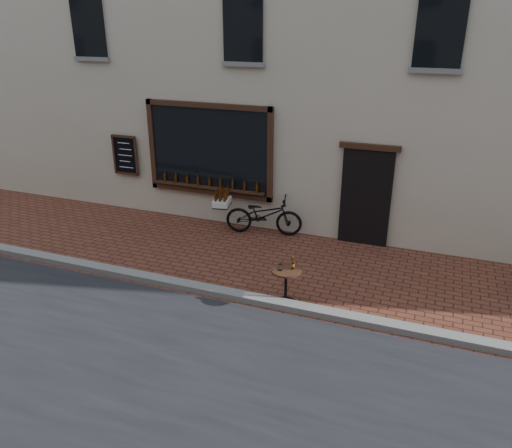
% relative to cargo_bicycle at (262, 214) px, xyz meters
% --- Properties ---
extents(ground, '(90.00, 90.00, 0.00)m').
position_rel_cargo_bicycle_xyz_m(ground, '(0.43, -3.17, -0.49)').
color(ground, '#582A1C').
rests_on(ground, ground).
extents(kerb, '(90.00, 0.25, 0.12)m').
position_rel_cargo_bicycle_xyz_m(kerb, '(0.43, -2.97, -0.43)').
color(kerb, slate).
rests_on(kerb, ground).
extents(shop_building, '(28.00, 6.20, 10.00)m').
position_rel_cargo_bicycle_xyz_m(shop_building, '(0.43, 3.33, 4.51)').
color(shop_building, '#C4B49A').
rests_on(shop_building, ground).
extents(cargo_bicycle, '(2.17, 0.97, 1.02)m').
position_rel_cargo_bicycle_xyz_m(cargo_bicycle, '(0.00, 0.00, 0.00)').
color(cargo_bicycle, black).
rests_on(cargo_bicycle, ground).
extents(bistro_table, '(0.54, 0.54, 0.93)m').
position_rel_cargo_bicycle_xyz_m(bistro_table, '(1.47, -2.82, 0.01)').
color(bistro_table, black).
rests_on(bistro_table, ground).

